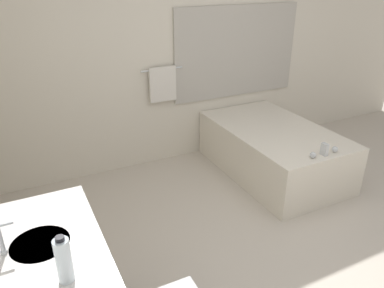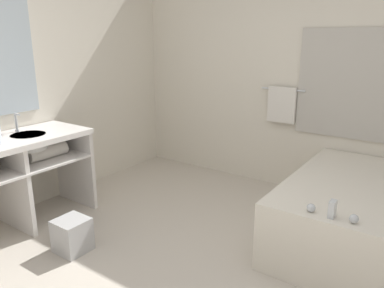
# 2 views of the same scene
# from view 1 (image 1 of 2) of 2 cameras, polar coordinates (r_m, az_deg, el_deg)

# --- Properties ---
(ground_plane) EXTENTS (16.00, 16.00, 0.00)m
(ground_plane) POSITION_cam_1_polar(r_m,az_deg,el_deg) (3.34, 16.18, -16.75)
(ground_plane) COLOR beige
(ground_plane) RESTS_ON ground
(wall_back_with_blinds) EXTENTS (7.40, 0.13, 2.70)m
(wall_back_with_blinds) POSITION_cam_1_polar(r_m,az_deg,el_deg) (4.46, -1.06, 14.37)
(wall_back_with_blinds) COLOR silver
(wall_back_with_blinds) RESTS_ON ground_plane
(sink_faucet) EXTENTS (0.09, 0.04, 0.18)m
(sink_faucet) POSITION_cam_1_polar(r_m,az_deg,el_deg) (2.16, -27.08, -12.83)
(sink_faucet) COLOR silver
(sink_faucet) RESTS_ON vanity_counter
(bathtub) EXTENTS (1.03, 1.70, 0.67)m
(bathtub) POSITION_cam_1_polar(r_m,az_deg,el_deg) (4.41, 12.22, -0.59)
(bathtub) COLOR silver
(bathtub) RESTS_ON ground_plane
(water_bottle_1) EXTENTS (0.07, 0.07, 0.25)m
(water_bottle_1) POSITION_cam_1_polar(r_m,az_deg,el_deg) (1.87, -18.96, -16.37)
(water_bottle_1) COLOR white
(water_bottle_1) RESTS_ON vanity_counter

